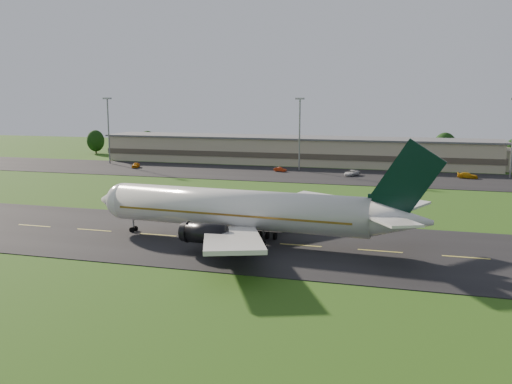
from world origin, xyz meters
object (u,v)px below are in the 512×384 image
(airliner, at_px, (244,210))
(service_vehicle_a, at_px, (136,165))
(terminal, at_px, (315,151))
(service_vehicle_d, at_px, (468,175))
(light_mast_centre, at_px, (300,125))
(service_vehicle_c, at_px, (352,173))
(light_mast_west, at_px, (108,123))
(service_vehicle_b, at_px, (280,169))

(airliner, distance_m, service_vehicle_a, 91.99)
(airliner, relative_size, terminal, 0.35)
(airliner, distance_m, service_vehicle_d, 84.81)
(light_mast_centre, height_order, service_vehicle_d, light_mast_centre)
(airliner, relative_size, service_vehicle_c, 9.84)
(terminal, distance_m, service_vehicle_d, 47.44)
(terminal, relative_size, service_vehicle_a, 34.37)
(light_mast_west, distance_m, light_mast_centre, 60.00)
(light_mast_centre, distance_m, service_vehicle_a, 49.32)
(service_vehicle_c, bearing_deg, airliner, -72.93)
(terminal, height_order, light_mast_centre, light_mast_centre)
(light_mast_west, distance_m, service_vehicle_d, 105.27)
(airliner, distance_m, light_mast_centre, 80.92)
(airliner, xyz_separation_m, service_vehicle_a, (-55.96, 72.91, -3.84))
(service_vehicle_b, bearing_deg, terminal, -3.96)
(light_mast_west, height_order, service_vehicle_a, light_mast_west)
(terminal, relative_size, service_vehicle_c, 27.81)
(service_vehicle_b, distance_m, service_vehicle_c, 20.24)
(light_mast_centre, bearing_deg, service_vehicle_a, -171.42)
(light_mast_centre, bearing_deg, service_vehicle_c, -22.75)
(airliner, distance_m, service_vehicle_b, 77.39)
(terminal, bearing_deg, service_vehicle_c, -58.10)
(service_vehicle_c, bearing_deg, terminal, 144.32)
(service_vehicle_c, bearing_deg, service_vehicle_a, -157.00)
(service_vehicle_c, bearing_deg, light_mast_centre, 179.67)
(service_vehicle_a, distance_m, service_vehicle_b, 42.90)
(airliner, relative_size, light_mast_centre, 2.52)
(service_vehicle_a, bearing_deg, service_vehicle_d, -11.33)
(service_vehicle_a, distance_m, service_vehicle_d, 91.94)
(light_mast_centre, bearing_deg, terminal, 85.05)
(service_vehicle_a, xyz_separation_m, service_vehicle_c, (62.85, 0.63, 0.01))
(light_mast_west, xyz_separation_m, service_vehicle_d, (104.54, -3.31, -11.91))
(light_mast_centre, height_order, service_vehicle_c, light_mast_centre)
(service_vehicle_b, bearing_deg, light_mast_west, 98.51)
(light_mast_west, xyz_separation_m, light_mast_centre, (60.00, 0.00, 0.00))
(light_mast_west, height_order, service_vehicle_d, light_mast_west)
(terminal, bearing_deg, light_mast_west, -165.24)
(service_vehicle_c, distance_m, service_vehicle_d, 29.19)
(light_mast_west, distance_m, service_vehicle_b, 56.88)
(light_mast_west, bearing_deg, service_vehicle_b, -4.02)
(terminal, height_order, service_vehicle_b, terminal)
(light_mast_west, bearing_deg, light_mast_centre, 0.00)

